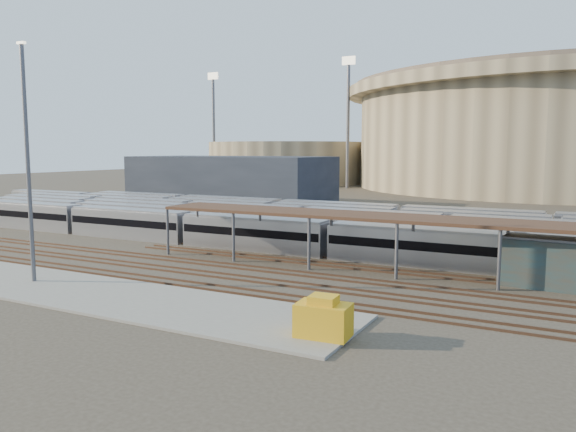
{
  "coord_description": "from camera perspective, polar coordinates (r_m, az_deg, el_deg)",
  "views": [
    {
      "loc": [
        31.83,
        -46.42,
        11.44
      ],
      "look_at": [
        1.29,
        12.0,
        3.62
      ],
      "focal_mm": 35.0,
      "sensor_mm": 36.0,
      "label": 1
    }
  ],
  "objects": [
    {
      "name": "secondary_arena",
      "position": [
        198.94,
        0.1,
        5.48
      ],
      "size": [
        56.0,
        56.0,
        14.0
      ],
      "primitive_type": "cylinder",
      "color": "tan",
      "rests_on": "ground"
    },
    {
      "name": "floodlight_0",
      "position": [
        168.45,
        6.11,
        9.85
      ],
      "size": [
        4.0,
        1.0,
        38.4
      ],
      "color": "#555459",
      "rests_on": "ground"
    },
    {
      "name": "floodlight_1",
      "position": [
        203.54,
        -7.56,
        9.29
      ],
      "size": [
        4.0,
        1.0,
        38.4
      ],
      "color": "#555459",
      "rests_on": "ground"
    },
    {
      "name": "yard_light_pole",
      "position": [
        52.15,
        -24.92,
        4.89
      ],
      "size": [
        0.81,
        0.36,
        20.05
      ],
      "color": "#555459",
      "rests_on": "apron"
    },
    {
      "name": "yellow_equipment",
      "position": [
        34.47,
        3.61,
        -10.51
      ],
      "size": [
        3.38,
        2.26,
        2.03
      ],
      "primitive_type": "cube",
      "rotation": [
        0.0,
        0.0,
        0.08
      ],
      "color": "gold",
      "rests_on": "apron"
    },
    {
      "name": "stadium",
      "position": [
        186.61,
        25.74,
        7.64
      ],
      "size": [
        124.0,
        124.0,
        32.5
      ],
      "color": "tan",
      "rests_on": "ground"
    },
    {
      "name": "floodlight_3",
      "position": [
        210.82,
        16.34,
        8.99
      ],
      "size": [
        4.0,
        1.0,
        38.4
      ],
      "color": "#555459",
      "rests_on": "ground"
    },
    {
      "name": "subway_trains",
      "position": [
        71.88,
        3.28,
        -0.96
      ],
      "size": [
        129.86,
        23.9,
        3.6
      ],
      "color": "#A5A5A9",
      "rests_on": "ground"
    },
    {
      "name": "service_building",
      "position": [
        121.63,
        -5.79,
        3.69
      ],
      "size": [
        42.0,
        20.0,
        10.0
      ],
      "primitive_type": "cube",
      "color": "#1E232D",
      "rests_on": "ground"
    },
    {
      "name": "inspection_shed",
      "position": [
        51.77,
        16.44,
        -0.68
      ],
      "size": [
        60.3,
        6.0,
        5.3
      ],
      "color": "#555459",
      "rests_on": "ground"
    },
    {
      "name": "empty_tracks",
      "position": [
        53.45,
        -9.76,
        -5.6
      ],
      "size": [
        170.0,
        9.62,
        0.18
      ],
      "color": "#4C3323",
      "rests_on": "ground"
    },
    {
      "name": "ground",
      "position": [
        57.43,
        -6.72,
        -4.77
      ],
      "size": [
        420.0,
        420.0,
        0.0
      ],
      "primitive_type": "plane",
      "color": "#383026",
      "rests_on": "ground"
    },
    {
      "name": "apron",
      "position": [
        49.72,
        -21.49,
        -6.9
      ],
      "size": [
        50.0,
        9.0,
        0.2
      ],
      "primitive_type": "cube",
      "color": "gray",
      "rests_on": "ground"
    }
  ]
}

